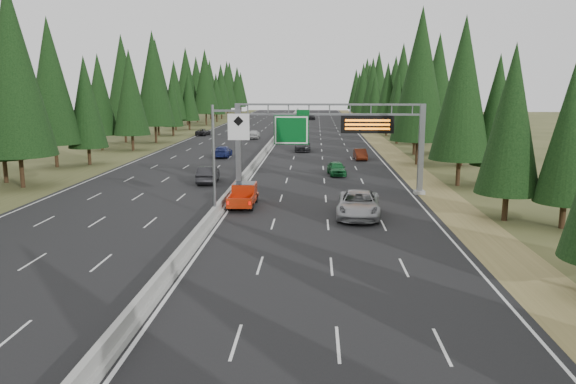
% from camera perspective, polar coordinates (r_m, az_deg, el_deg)
% --- Properties ---
extents(road, '(32.00, 260.00, 0.08)m').
position_cam_1_polar(road, '(94.37, -1.50, 5.04)').
color(road, black).
rests_on(road, ground).
extents(shoulder_right, '(3.60, 260.00, 0.06)m').
position_cam_1_polar(shoulder_right, '(94.71, 9.34, 4.92)').
color(shoulder_right, olive).
rests_on(shoulder_right, ground).
extents(shoulder_left, '(3.60, 260.00, 0.06)m').
position_cam_1_polar(shoulder_left, '(97.35, -12.05, 4.98)').
color(shoulder_left, '#3A431F').
rests_on(shoulder_left, ground).
extents(median_barrier, '(0.70, 260.00, 0.85)m').
position_cam_1_polar(median_barrier, '(94.33, -1.50, 5.27)').
color(median_barrier, gray).
rests_on(median_barrier, road).
extents(sign_gantry, '(16.75, 0.98, 7.80)m').
position_cam_1_polar(sign_gantry, '(48.73, 4.97, 5.87)').
color(sign_gantry, slate).
rests_on(sign_gantry, road).
extents(hov_sign_pole, '(2.80, 0.50, 8.00)m').
position_cam_1_polar(hov_sign_pole, '(39.43, -6.74, 3.91)').
color(hov_sign_pole, slate).
rests_on(hov_sign_pole, road).
extents(tree_row_right, '(11.41, 241.43, 18.75)m').
position_cam_1_polar(tree_row_right, '(92.94, 12.29, 10.24)').
color(tree_row_right, black).
rests_on(tree_row_right, ground).
extents(tree_row_left, '(12.00, 243.70, 18.83)m').
position_cam_1_polar(tree_row_left, '(91.02, -16.09, 10.41)').
color(tree_row_left, black).
rests_on(tree_row_left, ground).
extents(silver_minivan, '(3.54, 6.75, 1.81)m').
position_cam_1_polar(silver_minivan, '(40.63, 7.18, -1.25)').
color(silver_minivan, '#9F9FA3').
rests_on(silver_minivan, road).
extents(red_pickup, '(1.89, 5.28, 1.72)m').
position_cam_1_polar(red_pickup, '(44.30, -4.50, -0.14)').
color(red_pickup, black).
rests_on(red_pickup, road).
extents(car_ahead_green, '(2.12, 4.39, 1.44)m').
position_cam_1_polar(car_ahead_green, '(59.54, 4.96, 2.42)').
color(car_ahead_green, '#155F2B').
rests_on(car_ahead_green, road).
extents(car_ahead_dkred, '(1.65, 4.23, 1.37)m').
position_cam_1_polar(car_ahead_dkred, '(72.46, 7.36, 3.82)').
color(car_ahead_dkred, '#4E190B').
rests_on(car_ahead_dkred, road).
extents(car_ahead_dkgrey, '(2.42, 5.64, 1.62)m').
position_cam_1_polar(car_ahead_dkgrey, '(81.66, 1.49, 4.76)').
color(car_ahead_dkgrey, black).
rests_on(car_ahead_dkgrey, road).
extents(car_ahead_white, '(2.22, 4.77, 1.32)m').
position_cam_1_polar(car_ahead_white, '(114.99, 0.58, 6.41)').
color(car_ahead_white, silver).
rests_on(car_ahead_white, road).
extents(car_ahead_far, '(2.22, 4.59, 1.51)m').
position_cam_1_polar(car_ahead_far, '(159.83, 2.41, 7.64)').
color(car_ahead_far, black).
rests_on(car_ahead_far, road).
extents(car_onc_near, '(2.01, 5.03, 1.63)m').
position_cam_1_polar(car_onc_near, '(55.05, -8.12, 1.77)').
color(car_onc_near, black).
rests_on(car_onc_near, road).
extents(car_onc_blue, '(2.17, 5.11, 1.47)m').
position_cam_1_polar(car_onc_blue, '(75.04, -6.64, 4.11)').
color(car_onc_blue, navy).
rests_on(car_onc_blue, road).
extents(car_onc_white, '(1.93, 4.75, 1.61)m').
position_cam_1_polar(car_onc_white, '(101.22, -3.47, 5.89)').
color(car_onc_white, silver).
rests_on(car_onc_white, road).
extents(car_onc_far, '(2.37, 4.68, 1.27)m').
position_cam_1_polar(car_onc_far, '(109.19, -8.63, 6.05)').
color(car_onc_far, black).
rests_on(car_onc_far, road).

